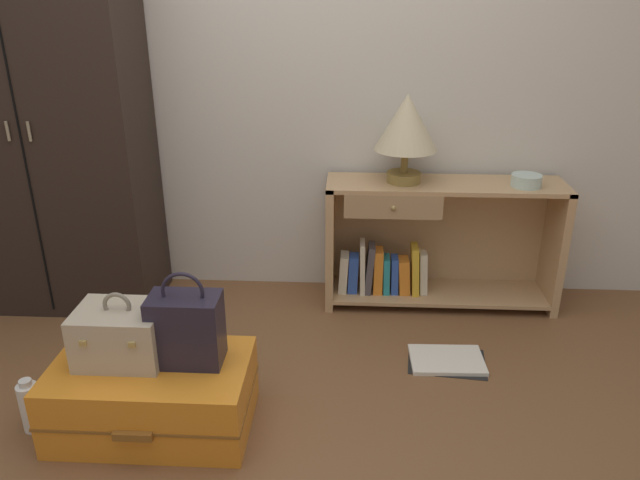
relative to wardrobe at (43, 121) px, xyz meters
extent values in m
plane|color=brown|center=(1.18, -1.20, -0.97)|extent=(9.00, 9.00, 0.00)
cube|color=beige|center=(1.18, 0.30, 0.33)|extent=(6.40, 0.10, 2.60)
cube|color=black|center=(0.00, 0.00, 0.00)|extent=(0.97, 0.45, 1.95)
cube|color=black|center=(0.00, -0.23, 0.00)|extent=(0.01, 0.01, 1.85)
cylinder|color=gray|center=(-0.05, -0.24, 0.00)|extent=(0.01, 0.01, 0.09)
cylinder|color=gray|center=(0.05, -0.24, 0.00)|extent=(0.01, 0.01, 0.09)
cube|color=tan|center=(1.41, 0.06, -0.64)|extent=(0.04, 0.31, 0.67)
cube|color=tan|center=(2.57, 0.06, -0.64)|extent=(0.04, 0.31, 0.67)
cube|color=tan|center=(1.99, 0.06, -0.31)|extent=(1.20, 0.31, 0.02)
cube|color=tan|center=(1.99, 0.06, -0.92)|extent=(1.12, 0.31, 0.02)
cube|color=tan|center=(1.99, 0.21, -0.64)|extent=(1.12, 0.01, 0.65)
cube|color=#A68259|center=(1.72, -0.09, -0.38)|extent=(0.48, 0.02, 0.12)
sphere|color=#9E844C|center=(1.72, -0.10, -0.38)|extent=(0.02, 0.02, 0.02)
cube|color=beige|center=(1.48, 0.03, -0.80)|extent=(0.05, 0.11, 0.21)
cube|color=#2D51B2|center=(1.53, 0.03, -0.80)|extent=(0.06, 0.09, 0.21)
cube|color=beige|center=(1.58, 0.03, -0.77)|extent=(0.03, 0.13, 0.28)
cube|color=#4C474C|center=(1.62, 0.03, -0.77)|extent=(0.05, 0.12, 0.27)
cube|color=orange|center=(1.66, 0.03, -0.79)|extent=(0.05, 0.11, 0.24)
cube|color=teal|center=(1.71, 0.03, -0.81)|extent=(0.04, 0.10, 0.20)
cube|color=#2D51B2|center=(1.75, 0.03, -0.81)|extent=(0.04, 0.10, 0.20)
cube|color=orange|center=(1.80, 0.03, -0.81)|extent=(0.07, 0.10, 0.20)
cube|color=gold|center=(1.86, 0.03, -0.77)|extent=(0.05, 0.12, 0.27)
cube|color=beige|center=(1.90, 0.03, -0.79)|extent=(0.05, 0.08, 0.23)
cylinder|color=olive|center=(1.77, 0.06, -0.28)|extent=(0.17, 0.17, 0.05)
cylinder|color=olive|center=(1.77, 0.06, -0.19)|extent=(0.04, 0.04, 0.12)
cone|color=beige|center=(1.77, 0.06, 0.00)|extent=(0.31, 0.31, 0.27)
cylinder|color=silver|center=(2.37, 0.02, -0.27)|extent=(0.15, 0.15, 0.06)
cube|color=orange|center=(0.77, -1.01, -0.83)|extent=(0.74, 0.44, 0.28)
cube|color=brown|center=(0.77, -1.01, -0.83)|extent=(0.75, 0.45, 0.01)
cube|color=brown|center=(0.77, -1.24, -0.83)|extent=(0.14, 0.02, 0.03)
cube|color=#B7A88E|center=(0.67, -0.98, -0.59)|extent=(0.32, 0.24, 0.21)
torus|color=gray|center=(0.67, -0.98, -0.47)|extent=(0.11, 0.02, 0.11)
cube|color=tan|center=(0.58, -1.10, -0.56)|extent=(0.02, 0.01, 0.02)
cube|color=tan|center=(0.75, -1.10, -0.56)|extent=(0.02, 0.01, 0.02)
cube|color=#231E2D|center=(0.92, -0.98, -0.56)|extent=(0.26, 0.16, 0.27)
torus|color=#231E2D|center=(0.92, -0.98, -0.41)|extent=(0.16, 0.01, 0.16)
cylinder|color=white|center=(0.31, -1.06, -0.87)|extent=(0.08, 0.08, 0.20)
cylinder|color=silver|center=(0.31, -1.06, -0.76)|extent=(0.05, 0.05, 0.02)
cube|color=white|center=(1.96, -0.52, -0.96)|extent=(0.34, 0.24, 0.02)
cube|color=black|center=(1.96, -0.52, -0.97)|extent=(0.37, 0.28, 0.01)
camera|label=1|loc=(1.51, -2.89, 0.61)|focal=34.17mm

